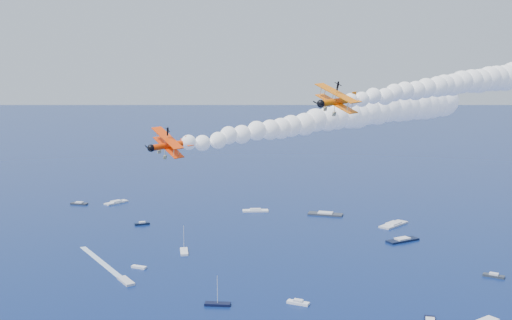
# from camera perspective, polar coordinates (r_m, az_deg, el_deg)

# --- Properties ---
(biplane_lead) EXTENTS (12.94, 13.18, 8.56)m
(biplane_lead) POSITION_cam_1_polar(r_m,az_deg,el_deg) (101.07, 7.62, 5.43)
(biplane_lead) COLOR orange
(biplane_trail) EXTENTS (11.45, 11.67, 7.67)m
(biplane_trail) POSITION_cam_1_polar(r_m,az_deg,el_deg) (95.47, -8.03, 1.38)
(biplane_trail) COLOR #FF3D05
(smoke_trail_lead) EXTENTS (69.07, 69.07, 11.61)m
(smoke_trail_lead) POSITION_cam_1_polar(r_m,az_deg,el_deg) (125.20, 19.08, 6.82)
(smoke_trail_lead) COLOR white
(smoke_trail_trail) EXTENTS (69.07, 69.06, 11.61)m
(smoke_trail_trail) POSITION_cam_1_polar(r_m,az_deg,el_deg) (113.22, 7.16, 3.83)
(smoke_trail_trail) COLOR white
(spectator_boats) EXTENTS (239.23, 185.85, 0.70)m
(spectator_boats) POSITION_cam_1_polar(r_m,az_deg,el_deg) (203.56, 6.13, -9.24)
(spectator_boats) COLOR silver
(spectator_boats) RESTS_ON ground
(boat_wakes) EXTENTS (196.02, 149.67, 0.04)m
(boat_wakes) POSITION_cam_1_polar(r_m,az_deg,el_deg) (181.50, 7.40, -11.64)
(boat_wakes) COLOR white
(boat_wakes) RESTS_ON ground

